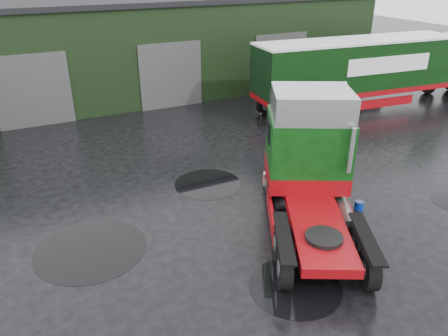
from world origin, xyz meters
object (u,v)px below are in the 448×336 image
(warehouse, at_px, (142,41))
(tree_back_b, at_px, (192,13))
(hero_tractor, at_px, (317,175))
(lorry_right, at_px, (355,75))
(wash_bucket, at_px, (359,205))
(tree_back_a, at_px, (10,10))

(warehouse, relative_size, tree_back_b, 4.32)
(warehouse, distance_m, hero_tractor, 21.73)
(warehouse, xyz_separation_m, hero_tractor, (-0.70, -21.70, -0.86))
(lorry_right, xyz_separation_m, tree_back_b, (-1.79, 21.55, 1.58))
(wash_bucket, height_order, tree_back_b, tree_back_b)
(wash_bucket, height_order, tree_back_a, tree_back_a)
(tree_back_a, height_order, tree_back_b, tree_back_a)
(wash_bucket, relative_size, tree_back_b, 0.05)
(lorry_right, relative_size, tree_back_b, 2.20)
(hero_tractor, relative_size, lorry_right, 0.45)
(wash_bucket, bearing_deg, tree_back_a, 107.73)
(warehouse, bearing_deg, tree_back_b, 51.34)
(wash_bucket, bearing_deg, lorry_right, 50.61)
(hero_tractor, distance_m, wash_bucket, 3.45)
(warehouse, bearing_deg, hero_tractor, -91.85)
(lorry_right, bearing_deg, warehouse, -134.66)
(wash_bucket, xyz_separation_m, tree_back_b, (6.06, 31.10, 3.59))
(hero_tractor, relative_size, wash_bucket, 21.65)
(wash_bucket, distance_m, tree_back_a, 32.97)
(lorry_right, xyz_separation_m, wash_bucket, (-7.84, -9.55, -2.01))
(tree_back_a, bearing_deg, wash_bucket, -72.27)
(lorry_right, height_order, tree_back_b, tree_back_b)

